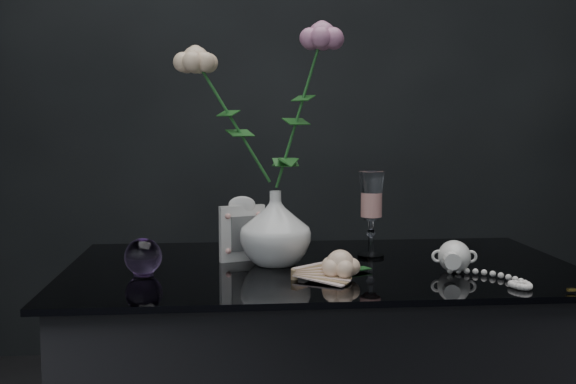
{
  "coord_description": "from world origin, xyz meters",
  "views": [
    {
      "loc": [
        -0.19,
        -1.32,
        1.06
      ],
      "look_at": [
        -0.08,
        -0.01,
        0.92
      ],
      "focal_mm": 42.0,
      "sensor_mm": 36.0,
      "label": 1
    }
  ],
  "objects_px": {
    "picture_frame": "(242,229)",
    "paperweight": "(143,257)",
    "vase": "(275,228)",
    "loose_rose": "(340,264)",
    "pearl_jar": "(454,255)",
    "wine_glass": "(371,215)"
  },
  "relations": [
    {
      "from": "loose_rose",
      "to": "pearl_jar",
      "type": "distance_m",
      "value": 0.24
    },
    {
      "from": "loose_rose",
      "to": "pearl_jar",
      "type": "xyz_separation_m",
      "value": [
        0.24,
        0.04,
        0.01
      ]
    },
    {
      "from": "paperweight",
      "to": "picture_frame",
      "type": "bearing_deg",
      "value": 31.44
    },
    {
      "from": "vase",
      "to": "paperweight",
      "type": "relative_size",
      "value": 2.13
    },
    {
      "from": "picture_frame",
      "to": "paperweight",
      "type": "relative_size",
      "value": 1.92
    },
    {
      "from": "vase",
      "to": "wine_glass",
      "type": "bearing_deg",
      "value": 15.72
    },
    {
      "from": "picture_frame",
      "to": "paperweight",
      "type": "xyz_separation_m",
      "value": [
        -0.2,
        -0.12,
        -0.03
      ]
    },
    {
      "from": "paperweight",
      "to": "loose_rose",
      "type": "xyz_separation_m",
      "value": [
        0.38,
        -0.07,
        -0.01
      ]
    },
    {
      "from": "wine_glass",
      "to": "picture_frame",
      "type": "distance_m",
      "value": 0.29
    },
    {
      "from": "vase",
      "to": "paperweight",
      "type": "xyz_separation_m",
      "value": [
        -0.26,
        -0.07,
        -0.04
      ]
    },
    {
      "from": "picture_frame",
      "to": "loose_rose",
      "type": "bearing_deg",
      "value": -64.6
    },
    {
      "from": "wine_glass",
      "to": "loose_rose",
      "type": "relative_size",
      "value": 1.16
    },
    {
      "from": "paperweight",
      "to": "loose_rose",
      "type": "relative_size",
      "value": 0.44
    },
    {
      "from": "wine_glass",
      "to": "pearl_jar",
      "type": "relative_size",
      "value": 0.82
    },
    {
      "from": "paperweight",
      "to": "vase",
      "type": "bearing_deg",
      "value": 15.36
    },
    {
      "from": "wine_glass",
      "to": "picture_frame",
      "type": "relative_size",
      "value": 1.36
    },
    {
      "from": "vase",
      "to": "pearl_jar",
      "type": "xyz_separation_m",
      "value": [
        0.35,
        -0.1,
        -0.04
      ]
    },
    {
      "from": "loose_rose",
      "to": "pearl_jar",
      "type": "relative_size",
      "value": 0.71
    },
    {
      "from": "picture_frame",
      "to": "loose_rose",
      "type": "distance_m",
      "value": 0.26
    },
    {
      "from": "wine_glass",
      "to": "pearl_jar",
      "type": "xyz_separation_m",
      "value": [
        0.14,
        -0.16,
        -0.06
      ]
    },
    {
      "from": "picture_frame",
      "to": "vase",
      "type": "bearing_deg",
      "value": -53.61
    },
    {
      "from": "vase",
      "to": "loose_rose",
      "type": "distance_m",
      "value": 0.19
    }
  ]
}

